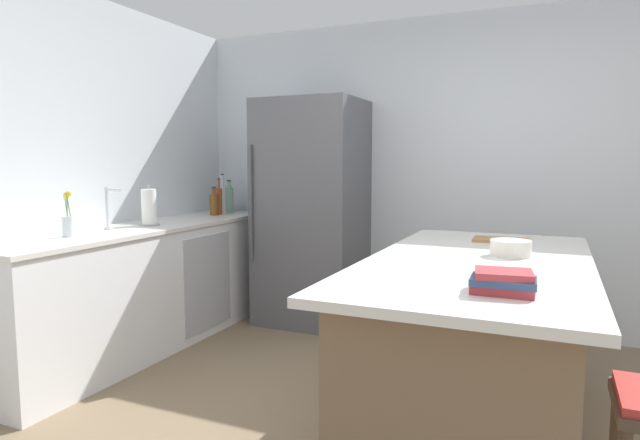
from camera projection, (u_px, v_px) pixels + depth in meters
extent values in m
cube|color=silver|center=(462.00, 174.00, 4.48)|extent=(6.00, 0.10, 2.60)
cube|color=silver|center=(14.00, 177.00, 3.42)|extent=(0.10, 6.00, 2.60)
cube|color=white|center=(148.00, 287.00, 4.07)|extent=(0.62, 2.64, 0.89)
cube|color=silver|center=(146.00, 227.00, 4.02)|extent=(0.65, 2.67, 0.03)
cube|color=#B2B5BA|center=(208.00, 282.00, 4.25)|extent=(0.01, 0.60, 0.75)
cube|color=#7A6047|center=(476.00, 351.00, 2.74)|extent=(0.90, 1.94, 0.87)
cube|color=silver|center=(478.00, 263.00, 2.69)|extent=(1.06, 2.14, 0.04)
cube|color=#56565B|center=(312.00, 213.00, 4.63)|extent=(0.85, 0.71, 1.92)
cylinder|color=#4C4C51|center=(251.00, 203.00, 4.43)|extent=(0.02, 0.02, 0.96)
cylinder|color=silver|center=(108.00, 228.00, 3.76)|extent=(0.05, 0.05, 0.02)
cylinder|color=silver|center=(107.00, 207.00, 3.74)|extent=(0.02, 0.02, 0.28)
cylinder|color=silver|center=(113.00, 190.00, 3.71)|extent=(0.14, 0.02, 0.02)
cylinder|color=silver|center=(69.00, 227.00, 3.39)|extent=(0.08, 0.08, 0.13)
cylinder|color=#4C7F3D|center=(67.00, 213.00, 3.39)|extent=(0.01, 0.03, 0.20)
sphere|color=yellow|center=(66.00, 197.00, 3.37)|extent=(0.04, 0.04, 0.04)
cylinder|color=#4C7F3D|center=(67.00, 212.00, 3.37)|extent=(0.01, 0.01, 0.22)
sphere|color=yellow|center=(66.00, 195.00, 3.36)|extent=(0.04, 0.04, 0.04)
cylinder|color=#4C7F3D|center=(70.00, 211.00, 3.37)|extent=(0.01, 0.04, 0.22)
sphere|color=yellow|center=(69.00, 193.00, 3.36)|extent=(0.04, 0.04, 0.04)
cylinder|color=gray|center=(150.00, 225.00, 4.01)|extent=(0.14, 0.14, 0.01)
cylinder|color=white|center=(149.00, 207.00, 3.99)|extent=(0.11, 0.11, 0.26)
cylinder|color=gray|center=(148.00, 187.00, 3.98)|extent=(0.02, 0.02, 0.04)
cylinder|color=#5B3319|center=(230.00, 202.00, 5.15)|extent=(0.07, 0.07, 0.18)
cylinder|color=#5B3319|center=(230.00, 190.00, 5.13)|extent=(0.03, 0.03, 0.07)
cylinder|color=black|center=(230.00, 185.00, 5.13)|extent=(0.03, 0.03, 0.01)
cylinder|color=#8CB79E|center=(229.00, 200.00, 5.03)|extent=(0.08, 0.08, 0.23)
cylinder|color=#8CB79E|center=(229.00, 185.00, 5.02)|extent=(0.04, 0.04, 0.06)
cylinder|color=black|center=(229.00, 181.00, 5.01)|extent=(0.04, 0.04, 0.01)
cylinder|color=silver|center=(223.00, 200.00, 4.94)|extent=(0.06, 0.06, 0.25)
cylinder|color=silver|center=(222.00, 181.00, 4.92)|extent=(0.02, 0.02, 0.10)
cylinder|color=black|center=(222.00, 174.00, 4.91)|extent=(0.02, 0.02, 0.01)
cylinder|color=#994C23|center=(219.00, 201.00, 4.84)|extent=(0.05, 0.05, 0.24)
cylinder|color=#994C23|center=(219.00, 184.00, 4.82)|extent=(0.02, 0.02, 0.08)
cylinder|color=black|center=(219.00, 179.00, 4.82)|extent=(0.02, 0.02, 0.01)
cylinder|color=brown|center=(214.00, 205.00, 4.77)|extent=(0.08, 0.08, 0.18)
cylinder|color=brown|center=(214.00, 192.00, 4.76)|extent=(0.03, 0.03, 0.06)
cylinder|color=black|center=(214.00, 188.00, 4.76)|extent=(0.03, 0.03, 0.01)
cube|color=#A83338|center=(503.00, 289.00, 1.99)|extent=(0.22, 0.16, 0.03)
cube|color=#334770|center=(503.00, 281.00, 1.98)|extent=(0.24, 0.17, 0.03)
cube|color=#A83338|center=(504.00, 274.00, 1.98)|extent=(0.22, 0.19, 0.03)
cylinder|color=silver|center=(511.00, 248.00, 2.77)|extent=(0.21, 0.21, 0.08)
cube|color=#9E7042|center=(501.00, 240.00, 3.28)|extent=(0.34, 0.21, 0.02)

